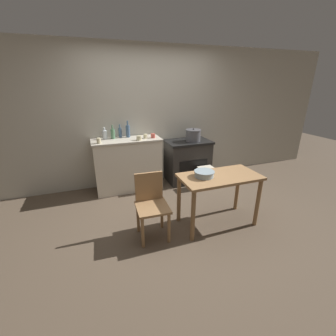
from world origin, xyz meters
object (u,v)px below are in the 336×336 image
(flour_sack, at_px, (205,177))
(mixing_bowl_large, at_px, (204,173))
(stock_pot, at_px, (193,135))
(stove, at_px, (188,161))
(bottle_center_left, at_px, (105,135))
(cup_right, at_px, (153,136))
(bottle_left, at_px, (128,131))
(cup_mid_right, at_px, (99,141))
(bottle_far_left, at_px, (113,134))
(chair, at_px, (151,203))
(bottle_mid_left, at_px, (120,132))
(work_table, at_px, (219,184))
(cup_center, at_px, (145,136))

(flour_sack, height_order, mixing_bowl_large, mixing_bowl_large)
(flour_sack, distance_m, stock_pot, 0.84)
(stove, xyz_separation_m, bottle_center_left, (-1.55, 0.16, 0.62))
(stove, bearing_deg, cup_right, -176.47)
(bottle_left, xyz_separation_m, cup_mid_right, (-0.54, -0.29, -0.07))
(flour_sack, height_order, cup_right, cup_right)
(stock_pot, relative_size, cup_mid_right, 3.29)
(stove, height_order, flour_sack, stove)
(flour_sack, xyz_separation_m, bottle_far_left, (-1.60, 0.54, 0.85))
(bottle_left, xyz_separation_m, bottle_center_left, (-0.41, -0.00, -0.04))
(stock_pot, xyz_separation_m, bottle_center_left, (-1.62, 0.21, 0.09))
(bottle_far_left, height_order, cup_right, bottle_far_left)
(chair, height_order, flour_sack, chair)
(bottle_mid_left, bearing_deg, cup_right, -23.68)
(flour_sack, distance_m, mixing_bowl_large, 1.38)
(stove, relative_size, mixing_bowl_large, 3.22)
(work_table, relative_size, bottle_left, 3.62)
(flour_sack, height_order, stock_pot, stock_pot)
(stock_pot, relative_size, cup_center, 3.88)
(stove, height_order, cup_mid_right, cup_mid_right)
(mixing_bowl_large, relative_size, cup_right, 3.36)
(stock_pot, relative_size, mixing_bowl_large, 1.11)
(bottle_far_left, relative_size, cup_center, 3.15)
(mixing_bowl_large, xyz_separation_m, bottle_far_left, (-0.96, 1.62, 0.27))
(stock_pot, xyz_separation_m, bottle_mid_left, (-1.35, 0.25, 0.10))
(flour_sack, bearing_deg, cup_right, 158.00)
(mixing_bowl_large, distance_m, bottle_left, 1.81)
(flour_sack, relative_size, bottle_left, 1.35)
(mixing_bowl_large, distance_m, cup_mid_right, 1.85)
(chair, xyz_separation_m, stock_pot, (1.24, 1.40, 0.49))
(bottle_center_left, height_order, cup_right, bottle_center_left)
(cup_mid_right, bearing_deg, bottle_center_left, 66.21)
(flour_sack, distance_m, bottle_left, 1.69)
(work_table, height_order, bottle_center_left, bottle_center_left)
(stove, relative_size, flour_sack, 2.14)
(bottle_left, bearing_deg, bottle_center_left, -179.48)
(flour_sack, relative_size, bottle_mid_left, 1.71)
(stove, xyz_separation_m, chair, (-1.17, -1.46, 0.04))
(bottle_left, bearing_deg, stove, -8.07)
(bottle_left, distance_m, cup_mid_right, 0.61)
(stock_pot, relative_size, bottle_far_left, 1.23)
(stock_pot, height_order, cup_right, stock_pot)
(chair, bearing_deg, mixing_bowl_large, 0.17)
(bottle_mid_left, bearing_deg, stock_pot, -10.58)
(work_table, bearing_deg, bottle_center_left, 127.95)
(bottle_left, bearing_deg, cup_mid_right, -151.93)
(flour_sack, bearing_deg, bottle_center_left, 161.81)
(cup_mid_right, bearing_deg, bottle_far_left, 44.34)
(flour_sack, relative_size, cup_mid_right, 4.47)
(chair, height_order, cup_center, cup_center)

